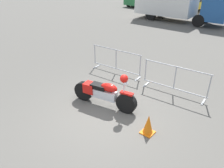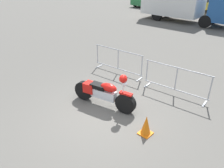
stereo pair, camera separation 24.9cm
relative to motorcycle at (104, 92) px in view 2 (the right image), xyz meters
The scene contains 9 objects.
ground_plane 0.73m from the motorcycle, 43.00° to the right, with size 120.00×120.00×0.00m, color #54514C.
motorcycle is the anchor object (origin of this frame).
crowd_barrier_near 2.64m from the motorcycle, 121.15° to the left, with size 2.44×0.65×1.07m.
crowd_barrier_far 2.64m from the motorcycle, 58.84° to the left, with size 2.44×0.65×1.07m.
box_truck 14.67m from the motorcycle, 107.76° to the left, with size 7.77×2.50×2.98m.
parked_car_green 22.62m from the motorcycle, 121.25° to the left, with size 1.96×4.31×1.43m.
parked_car_maroon 21.36m from the motorcycle, 113.67° to the left, with size 1.85×4.07×1.35m.
parked_car_yellow 20.22m from the motorcycle, 105.56° to the left, with size 2.05×4.51×1.50m.
traffic_cone 1.89m from the motorcycle, ahead, with size 0.34×0.34×0.59m.
Camera 2 is at (4.00, -3.97, 4.06)m, focal length 35.00 mm.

